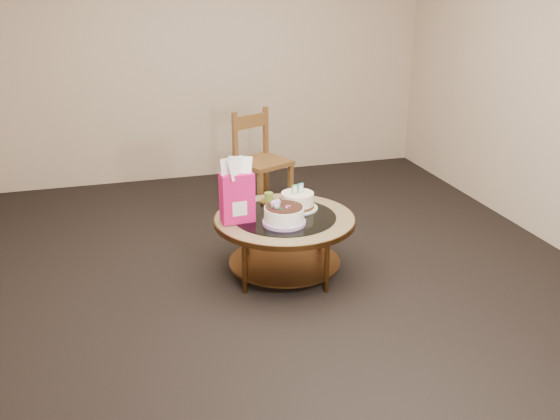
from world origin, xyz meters
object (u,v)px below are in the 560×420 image
object	(u,v)px
decorated_cake	(284,216)
gift_bag	(237,191)
dining_chair	(260,160)
coffee_table	(285,227)
cream_cake	(297,201)

from	to	relation	value
decorated_cake	gift_bag	bearing A→B (deg)	154.63
decorated_cake	dining_chair	bearing A→B (deg)	81.51
coffee_table	gift_bag	size ratio (longest dim) A/B	2.23
coffee_table	dining_chair	distance (m)	1.40
coffee_table	cream_cake	size ratio (longest dim) A/B	3.40
decorated_cake	dining_chair	xyz separation A→B (m)	(0.23, 1.52, -0.05)
dining_chair	cream_cake	bearing A→B (deg)	-116.34
gift_bag	dining_chair	size ratio (longest dim) A/B	0.50
cream_cake	dining_chair	distance (m)	1.27
gift_bag	dining_chair	world-z (taller)	gift_bag
cream_cake	gift_bag	bearing A→B (deg)	173.04
decorated_cake	gift_bag	size ratio (longest dim) A/B	0.66
gift_bag	dining_chair	xyz separation A→B (m)	(0.52, 1.38, -0.22)
cream_cake	dining_chair	world-z (taller)	dining_chair
dining_chair	decorated_cake	bearing A→B (deg)	-122.73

